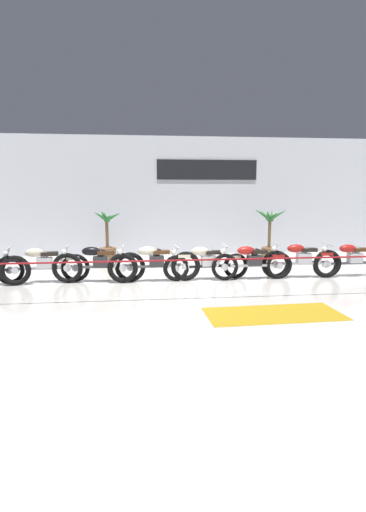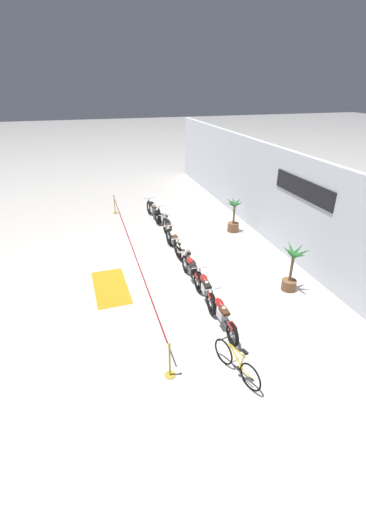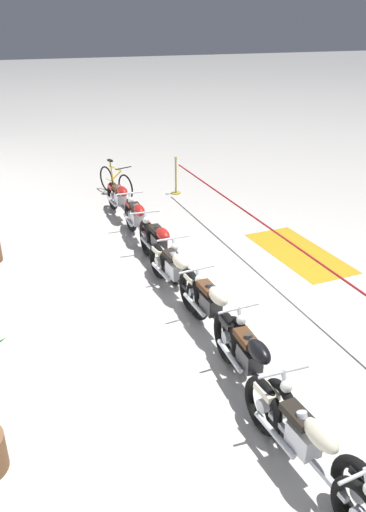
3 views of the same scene
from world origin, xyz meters
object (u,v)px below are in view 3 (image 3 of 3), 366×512
(motorcycle_cream_3, at_px, (212,310))
(motorcycle_red_7, at_px, (121,201))
(motorcycle_red_5, at_px, (160,245))
(bicycle, at_px, (116,182))
(stanchion_mid_left, at_px, (176,181))
(motorcycle_cream_4, at_px, (176,274))
(stanchion_far_left, at_px, (360,299))
(motorcycle_black_2, at_px, (251,365))
(motorcycle_red_6, at_px, (138,222))
(motorcycle_cream_1, at_px, (306,447))
(floor_banner, at_px, (299,253))

(motorcycle_cream_3, xyz_separation_m, motorcycle_red_7, (5.32, 0.01, -0.00))
(motorcycle_red_5, relative_size, bicycle, 1.29)
(motorcycle_red_7, bearing_deg, stanchion_mid_left, -53.88)
(bicycle, distance_m, stanchion_mid_left, 1.67)
(motorcycle_cream_4, distance_m, motorcycle_red_7, 3.98)
(motorcycle_cream_4, xyz_separation_m, stanchion_far_left, (-2.28, -2.01, 0.30))
(motorcycle_red_5, bearing_deg, stanchion_far_left, -151.28)
(motorcycle_red_5, relative_size, stanchion_mid_left, 2.05)
(motorcycle_black_2, xyz_separation_m, stanchion_mid_left, (8.14, -2.02, -0.12))
(motorcycle_red_6, height_order, bicycle, bicycle)
(motorcycle_cream_4, bearing_deg, motorcycle_red_6, -1.42)
(motorcycle_cream_1, xyz_separation_m, motorcycle_red_5, (5.32, -0.22, 0.00))
(bicycle, xyz_separation_m, stanchion_far_left, (-8.11, -1.61, 0.37))
(bicycle, bearing_deg, motorcycle_red_7, 169.72)
(motorcycle_cream_3, distance_m, floor_banner, 3.66)
(motorcycle_red_5, height_order, bicycle, bicycle)
(motorcycle_cream_4, xyz_separation_m, floor_banner, (0.77, -3.04, -0.45))
(motorcycle_red_6, bearing_deg, bicycle, -5.89)
(stanchion_far_left, bearing_deg, bicycle, 11.21)
(motorcycle_cream_4, relative_size, stanchion_far_left, 0.18)
(motorcycle_red_6, height_order, stanchion_far_left, stanchion_far_left)
(motorcycle_cream_3, bearing_deg, motorcycle_cream_4, 3.43)
(motorcycle_black_2, distance_m, motorcycle_red_7, 6.72)
(motorcycle_cream_4, height_order, floor_banner, motorcycle_cream_4)
(stanchion_far_left, bearing_deg, motorcycle_cream_4, 41.42)
(motorcycle_red_6, distance_m, floor_banner, 3.50)
(motorcycle_red_7, bearing_deg, motorcycle_cream_1, 178.72)
(floor_banner, bearing_deg, stanchion_mid_left, 10.59)
(motorcycle_cream_4, distance_m, motorcycle_red_6, 2.55)
(motorcycle_cream_1, bearing_deg, motorcycle_cream_3, -4.02)
(motorcycle_cream_1, xyz_separation_m, floor_banner, (4.90, -3.15, -0.46))
(motorcycle_black_2, bearing_deg, motorcycle_cream_1, 175.60)
(motorcycle_cream_4, bearing_deg, motorcycle_red_5, -5.22)
(motorcycle_red_5, relative_size, stanchion_far_left, 0.18)
(motorcycle_cream_1, relative_size, motorcycle_red_7, 1.01)
(motorcycle_red_6, xyz_separation_m, floor_banner, (-1.78, -2.98, -0.47))
(motorcycle_cream_1, height_order, stanchion_mid_left, stanchion_mid_left)
(motorcycle_cream_3, xyz_separation_m, motorcycle_red_6, (3.89, 0.02, 0.00))
(motorcycle_cream_1, relative_size, motorcycle_cream_4, 1.01)
(motorcycle_red_7, relative_size, bicycle, 1.35)
(motorcycle_cream_1, height_order, motorcycle_cream_3, motorcycle_cream_3)
(motorcycle_red_7, bearing_deg, bicycle, -10.28)
(motorcycle_cream_1, bearing_deg, motorcycle_red_5, -2.41)
(stanchion_far_left, bearing_deg, motorcycle_cream_3, 64.12)
(motorcycle_red_7, xyz_separation_m, stanchion_far_left, (-6.26, -1.94, 0.29))
(motorcycle_cream_3, height_order, floor_banner, motorcycle_cream_3)
(motorcycle_cream_1, xyz_separation_m, motorcycle_cream_3, (2.79, -0.20, 0.00))
(motorcycle_red_5, xyz_separation_m, floor_banner, (-0.42, -2.93, -0.47))
(motorcycle_cream_4, bearing_deg, motorcycle_red_7, -0.95)
(motorcycle_black_2, relative_size, floor_banner, 0.91)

